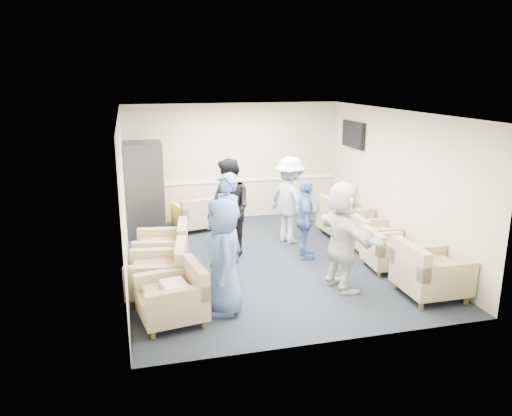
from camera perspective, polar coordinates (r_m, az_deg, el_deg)
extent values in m
plane|color=black|center=(9.27, 1.39, -6.00)|extent=(6.00, 6.00, 0.00)
plane|color=white|center=(8.67, 1.50, 10.90)|extent=(6.00, 6.00, 0.00)
cube|color=#C0B79F|center=(11.73, -2.56, 5.31)|extent=(5.00, 0.02, 2.70)
cube|color=#C0B79F|center=(6.15, 9.08, -3.87)|extent=(5.00, 0.02, 2.70)
cube|color=#C0B79F|center=(8.55, -14.90, 1.17)|extent=(0.02, 6.00, 2.70)
cube|color=#C0B79F|center=(9.84, 15.61, 2.89)|extent=(0.02, 6.00, 2.70)
cube|color=white|center=(11.80, -2.52, 3.14)|extent=(4.98, 0.04, 0.06)
cube|color=black|center=(11.28, 11.05, 8.25)|extent=(0.07, 1.00, 0.58)
cube|color=black|center=(11.26, 10.89, 8.25)|extent=(0.01, 0.92, 0.50)
cube|color=#48484F|center=(11.31, 11.20, 7.50)|extent=(0.04, 0.10, 0.25)
cube|color=#9B8C64|center=(7.08, -9.62, -10.80)|extent=(0.99, 0.99, 0.28)
cube|color=olive|center=(7.00, -9.69, -9.39)|extent=(0.68, 0.65, 0.10)
cube|color=#9B8C64|center=(7.03, -6.90, -7.84)|extent=(0.28, 0.87, 0.40)
cube|color=#9B8C64|center=(7.88, -11.20, -8.07)|extent=(1.00, 1.00, 0.29)
cube|color=olive|center=(7.80, -11.28, -6.73)|extent=(0.69, 0.66, 0.10)
cube|color=#9B8C64|center=(7.72, -8.59, -5.61)|extent=(0.27, 0.90, 0.42)
cube|color=#9B8C64|center=(8.89, -10.71, -5.32)|extent=(1.01, 1.01, 0.29)
cube|color=olive|center=(8.82, -10.77, -4.10)|extent=(0.69, 0.66, 0.11)
cube|color=#9B8C64|center=(8.75, -8.38, -3.07)|extent=(0.27, 0.90, 0.42)
cube|color=#9B8C64|center=(8.19, 19.36, -7.64)|extent=(0.94, 0.94, 0.31)
cube|color=olive|center=(8.12, 19.49, -6.29)|extent=(0.65, 0.61, 0.11)
cube|color=#9B8C64|center=(7.86, 17.21, -5.52)|extent=(0.16, 0.93, 0.44)
cube|color=#9B8C64|center=(9.09, 14.93, -5.35)|extent=(0.81, 0.81, 0.25)
cube|color=olive|center=(9.04, 15.00, -4.33)|extent=(0.56, 0.53, 0.09)
cube|color=#9B8C64|center=(8.86, 13.19, -3.67)|extent=(0.17, 0.78, 0.36)
cube|color=#9B8C64|center=(9.85, 13.37, -3.67)|extent=(0.82, 0.82, 0.26)
cube|color=olive|center=(9.79, 13.43, -2.70)|extent=(0.57, 0.53, 0.09)
cube|color=#9B8C64|center=(9.62, 11.72, -2.05)|extent=(0.17, 0.79, 0.37)
cube|color=#9B8C64|center=(10.75, 10.08, -1.69)|extent=(0.96, 0.96, 0.30)
cube|color=olive|center=(10.69, 10.13, -0.66)|extent=(0.66, 0.62, 0.11)
cube|color=#9B8C64|center=(10.48, 8.35, 0.01)|extent=(0.21, 0.91, 0.43)
cube|color=#9B8C64|center=(11.10, -7.09, -1.22)|extent=(0.97, 0.97, 0.26)
cube|color=olive|center=(11.05, -7.12, -0.33)|extent=(0.64, 0.66, 0.09)
cube|color=#9B8C64|center=(10.71, -6.48, -0.01)|extent=(0.81, 0.32, 0.38)
cube|color=#48484F|center=(10.81, -12.65, 2.15)|extent=(0.78, 0.93, 1.97)
cube|color=orange|center=(10.81, -10.57, 2.79)|extent=(0.02, 0.79, 1.57)
cube|color=black|center=(11.01, -10.36, -1.40)|extent=(0.02, 0.47, 0.12)
cube|color=black|center=(8.06, -8.84, -8.10)|extent=(0.29, 0.24, 0.36)
sphere|color=black|center=(8.00, -8.89, -7.03)|extent=(0.18, 0.18, 0.18)
cube|color=white|center=(6.98, -9.30, -8.90)|extent=(0.40, 0.48, 0.12)
imported|color=#42629F|center=(7.06, -3.74, -5.57)|extent=(0.55, 0.84, 1.68)
imported|color=#42629F|center=(8.16, -3.34, -2.26)|extent=(0.69, 0.78, 1.81)
imported|color=black|center=(9.29, -3.04, 0.00)|extent=(1.00, 1.10, 1.84)
imported|color=silver|center=(10.05, 3.94, 0.89)|extent=(1.07, 1.30, 1.75)
imported|color=#42629F|center=(9.21, 5.66, -1.35)|extent=(0.57, 0.93, 1.48)
imported|color=silver|center=(7.92, 9.92, -3.18)|extent=(0.76, 1.69, 1.76)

